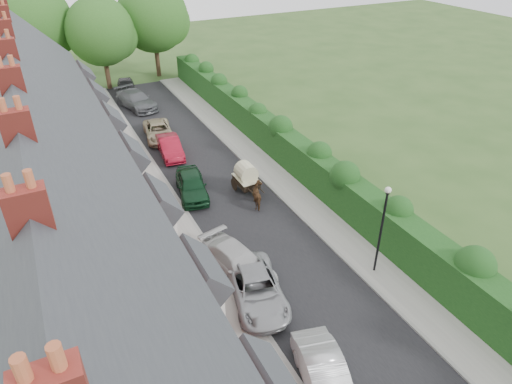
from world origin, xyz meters
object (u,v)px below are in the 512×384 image
(horse_cart, at_px, (246,176))
(horse, at_px, (259,195))
(car_silver_a, at_px, (325,377))
(car_red, at_px, (170,147))
(car_green, at_px, (192,185))
(car_white, at_px, (239,263))
(car_silver_b, at_px, (257,289))
(lamppost, at_px, (383,220))
(car_grey, at_px, (136,100))
(car_black, at_px, (126,86))
(car_beige, at_px, (159,131))

(horse_cart, bearing_deg, horse, -90.00)
(car_silver_a, xyz_separation_m, car_red, (0.80, 22.34, -0.02))
(car_green, bearing_deg, car_silver_a, -79.97)
(car_white, xyz_separation_m, horse, (3.90, 5.37, 0.01))
(car_red, height_order, horse, horse)
(car_silver_a, bearing_deg, car_silver_b, 105.43)
(car_silver_a, distance_m, car_red, 22.36)
(car_silver_a, bearing_deg, car_red, 101.39)
(car_white, height_order, horse, horse)
(lamppost, relative_size, car_silver_b, 1.02)
(horse_cart, bearing_deg, car_white, -118.26)
(car_red, height_order, horse_cart, horse_cart)
(lamppost, distance_m, car_red, 18.73)
(car_grey, bearing_deg, lamppost, -92.83)
(car_black, bearing_deg, car_grey, -81.33)
(car_white, relative_size, car_green, 1.11)
(car_white, xyz_separation_m, car_grey, (1.20, 25.99, 0.07))
(car_silver_a, height_order, car_red, car_silver_a)
(car_beige, bearing_deg, lamppost, -68.29)
(car_white, bearing_deg, car_black, 75.68)
(car_silver_a, xyz_separation_m, car_green, (0.31, 16.10, 0.04))
(car_red, distance_m, car_beige, 3.47)
(car_grey, relative_size, horse_cart, 1.86)
(lamppost, bearing_deg, horse_cart, 103.71)
(car_red, bearing_deg, car_grey, 94.89)
(car_green, distance_m, horse_cart, 3.64)
(car_green, distance_m, horse, 4.61)
(car_silver_b, height_order, car_beige, car_silver_b)
(car_silver_b, relative_size, car_beige, 1.09)
(car_white, distance_m, car_red, 14.77)
(lamppost, height_order, car_silver_b, lamppost)
(car_silver_b, xyz_separation_m, car_white, (0.00, 2.07, 0.02))
(car_beige, height_order, car_black, car_black)
(lamppost, bearing_deg, car_green, 117.14)
(car_white, distance_m, car_green, 8.50)
(car_grey, bearing_deg, car_beige, -103.70)
(car_green, bearing_deg, car_black, 99.16)
(car_white, distance_m, car_black, 30.62)
(car_white, distance_m, horse_cart, 8.25)
(car_red, bearing_deg, lamppost, -67.12)
(car_grey, height_order, horse, car_grey)
(car_green, height_order, car_beige, car_green)
(lamppost, xyz_separation_m, car_silver_b, (-6.40, 0.94, -2.59))
(horse, bearing_deg, car_grey, -68.17)
(horse_cart, bearing_deg, car_beige, 104.34)
(car_red, bearing_deg, car_silver_a, -86.12)
(car_silver_b, relative_size, horse_cart, 1.72)
(car_beige, distance_m, horse_cart, 11.31)
(car_red, height_order, car_beige, car_red)
(car_white, distance_m, car_beige, 18.23)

